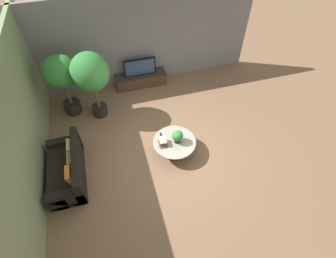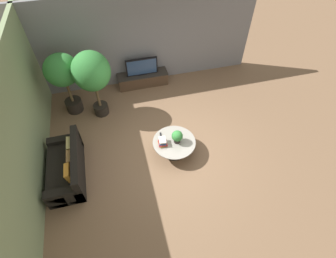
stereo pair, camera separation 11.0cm
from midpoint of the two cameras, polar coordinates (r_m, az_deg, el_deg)
The scene contains 12 objects.
ground_plane at distance 7.30m, azimuth -0.49°, elevation -4.30°, with size 24.00×24.00×0.00m, color brown.
back_wall_stone at distance 8.74m, azimuth -6.58°, elevation 18.66°, with size 7.40×0.12×3.00m, color slate.
side_wall_left at distance 6.56m, azimuth -29.75°, elevation -0.67°, with size 0.12×7.40×3.00m, color gray.
media_console at distance 9.17m, azimuth -6.24°, elevation 10.70°, with size 1.69×0.50×0.44m.
television at distance 8.87m, azimuth -6.51°, elevation 13.23°, with size 1.05×0.13×0.59m.
coffee_table at distance 7.01m, azimuth 0.95°, elevation -3.38°, with size 1.14×1.14×0.43m.
couch_by_wall at distance 7.04m, azimuth -21.39°, elevation -8.23°, with size 0.84×1.79×0.84m.
potted_palm_tall at distance 7.97m, azimuth -22.60°, elevation 10.68°, with size 0.96×0.96×1.97m.
potted_palm_corner at distance 7.52m, azimuth -16.94°, elevation 11.27°, with size 1.04×1.04×2.14m.
potted_plant_tabletop at distance 6.75m, azimuth 1.62°, elevation -1.60°, with size 0.29×0.29×0.38m.
book_stack at distance 6.79m, azimuth -1.57°, elevation -2.86°, with size 0.24×0.28×0.17m.
remote_black at distance 7.04m, azimuth -2.02°, elevation -1.33°, with size 0.04×0.16×0.02m, color black.
Camera 1 is at (-1.19, -4.24, 5.82)m, focal length 28.00 mm.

